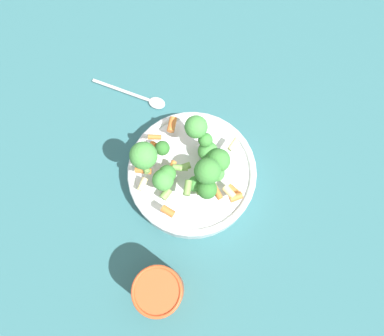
# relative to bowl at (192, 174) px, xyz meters

# --- Properties ---
(ground_plane) EXTENTS (3.00, 3.00, 0.00)m
(ground_plane) POSITION_rel_bowl_xyz_m (0.00, 0.00, -0.03)
(ground_plane) COLOR #2D6066
(bowl) EXTENTS (0.24, 0.24, 0.05)m
(bowl) POSITION_rel_bowl_xyz_m (0.00, 0.00, 0.00)
(bowl) COLOR silver
(bowl) RESTS_ON ground_plane
(pasta_salad) EXTENTS (0.20, 0.19, 0.11)m
(pasta_salad) POSITION_rel_bowl_xyz_m (0.00, 0.00, 0.07)
(pasta_salad) COLOR #8CB766
(pasta_salad) RESTS_ON bowl
(cup) EXTENTS (0.08, 0.08, 0.11)m
(cup) POSITION_rel_bowl_xyz_m (-0.08, 0.20, 0.03)
(cup) COLOR #CC4C23
(cup) RESTS_ON ground_plane
(spoon) EXTENTS (0.16, 0.06, 0.01)m
(spoon) POSITION_rel_bowl_xyz_m (0.19, -0.07, -0.02)
(spoon) COLOR silver
(spoon) RESTS_ON ground_plane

